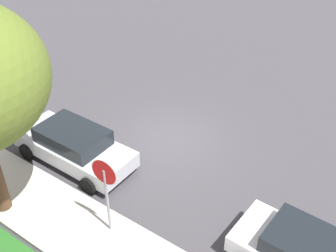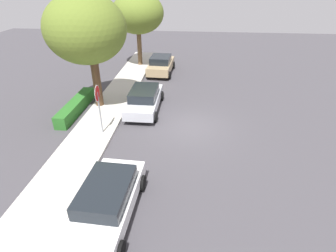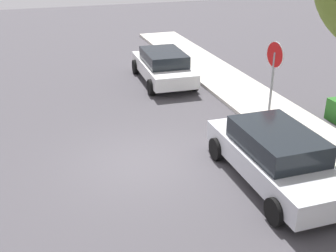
{
  "view_description": "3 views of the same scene",
  "coord_description": "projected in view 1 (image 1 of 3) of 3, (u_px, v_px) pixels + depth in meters",
  "views": [
    {
      "loc": [
        -7.6,
        10.7,
        10.02
      ],
      "look_at": [
        -0.68,
        0.89,
        1.48
      ],
      "focal_mm": 45.0,
      "sensor_mm": 36.0,
      "label": 1
    },
    {
      "loc": [
        -13.1,
        -0.04,
        7.53
      ],
      "look_at": [
        -1.4,
        1.11,
        0.79
      ],
      "focal_mm": 28.0,
      "sensor_mm": 36.0,
      "label": 2
    },
    {
      "loc": [
        10.03,
        -2.57,
        5.79
      ],
      "look_at": [
        0.24,
        0.67,
        1.14
      ],
      "focal_mm": 45.0,
      "sensor_mm": 36.0,
      "label": 3
    }
  ],
  "objects": [
    {
      "name": "sidewalk_curb",
      "position": [
        68.0,
        224.0,
        12.95
      ],
      "size": [
        32.0,
        2.35,
        0.14
      ],
      "primitive_type": "cube",
      "color": "beige",
      "rests_on": "ground_plane"
    },
    {
      "name": "ground_plane",
      "position": [
        167.0,
        140.0,
        16.51
      ],
      "size": [
        60.0,
        60.0,
        0.0
      ],
      "primitive_type": "plane",
      "color": "#423F44"
    },
    {
      "name": "stop_sign",
      "position": [
        105.0,
        184.0,
        11.64
      ],
      "size": [
        0.85,
        0.09,
        2.82
      ],
      "color": "gray",
      "rests_on": "ground_plane"
    },
    {
      "name": "parked_car_silver",
      "position": [
        74.0,
        145.0,
        15.04
      ],
      "size": [
        4.59,
        2.04,
        1.44
      ],
      "color": "silver",
      "rests_on": "ground_plane"
    }
  ]
}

